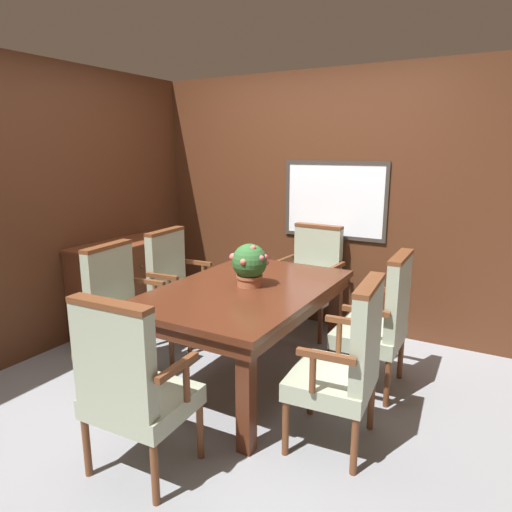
{
  "coord_description": "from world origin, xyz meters",
  "views": [
    {
      "loc": [
        1.79,
        -2.53,
        1.72
      ],
      "look_at": [
        0.14,
        0.35,
        0.94
      ],
      "focal_mm": 32.0,
      "sensor_mm": 36.0,
      "label": 1
    }
  ],
  "objects_px": {
    "dining_table": "(246,299)",
    "potted_plant": "(249,264)",
    "sideboard_cabinet": "(125,286)",
    "chair_left_near": "(122,307)",
    "chair_head_near": "(131,384)",
    "chair_head_far": "(312,276)",
    "chair_right_far": "(381,319)",
    "chair_right_near": "(346,361)",
    "chair_left_far": "(177,283)"
  },
  "relations": [
    {
      "from": "chair_left_far",
      "to": "chair_left_near",
      "type": "distance_m",
      "value": 0.72
    },
    {
      "from": "chair_right_far",
      "to": "potted_plant",
      "type": "xyz_separation_m",
      "value": [
        -0.89,
        -0.35,
        0.37
      ]
    },
    {
      "from": "chair_left_near",
      "to": "potted_plant",
      "type": "distance_m",
      "value": 1.06
    },
    {
      "from": "chair_head_near",
      "to": "dining_table",
      "type": "bearing_deg",
      "value": -91.61
    },
    {
      "from": "potted_plant",
      "to": "sideboard_cabinet",
      "type": "relative_size",
      "value": 0.3
    },
    {
      "from": "dining_table",
      "to": "sideboard_cabinet",
      "type": "height_order",
      "value": "sideboard_cabinet"
    },
    {
      "from": "dining_table",
      "to": "chair_left_far",
      "type": "bearing_deg",
      "value": 159.32
    },
    {
      "from": "chair_left_far",
      "to": "chair_right_far",
      "type": "bearing_deg",
      "value": -93.15
    },
    {
      "from": "chair_head_far",
      "to": "sideboard_cabinet",
      "type": "height_order",
      "value": "chair_head_far"
    },
    {
      "from": "chair_head_near",
      "to": "chair_left_near",
      "type": "relative_size",
      "value": 1.0
    },
    {
      "from": "chair_left_near",
      "to": "potted_plant",
      "type": "xyz_separation_m",
      "value": [
        0.91,
        0.39,
        0.37
      ]
    },
    {
      "from": "chair_right_far",
      "to": "chair_head_far",
      "type": "height_order",
      "value": "same"
    },
    {
      "from": "chair_head_near",
      "to": "chair_left_near",
      "type": "bearing_deg",
      "value": -45.05
    },
    {
      "from": "chair_head_near",
      "to": "chair_head_far",
      "type": "xyz_separation_m",
      "value": [
        0.0,
        2.39,
        0.0
      ]
    },
    {
      "from": "chair_head_near",
      "to": "chair_head_far",
      "type": "height_order",
      "value": "same"
    },
    {
      "from": "dining_table",
      "to": "chair_right_near",
      "type": "relative_size",
      "value": 1.63
    },
    {
      "from": "potted_plant",
      "to": "sideboard_cabinet",
      "type": "height_order",
      "value": "potted_plant"
    },
    {
      "from": "sideboard_cabinet",
      "to": "chair_left_far",
      "type": "bearing_deg",
      "value": 4.43
    },
    {
      "from": "chair_head_far",
      "to": "potted_plant",
      "type": "relative_size",
      "value": 3.24
    },
    {
      "from": "chair_right_near",
      "to": "chair_left_far",
      "type": "height_order",
      "value": "same"
    },
    {
      "from": "dining_table",
      "to": "chair_head_far",
      "type": "xyz_separation_m",
      "value": [
        0.03,
        1.2,
        -0.11
      ]
    },
    {
      "from": "dining_table",
      "to": "chair_head_near",
      "type": "height_order",
      "value": "chair_head_near"
    },
    {
      "from": "chair_right_near",
      "to": "chair_left_far",
      "type": "relative_size",
      "value": 1.0
    },
    {
      "from": "chair_head_near",
      "to": "chair_head_far",
      "type": "distance_m",
      "value": 2.39
    },
    {
      "from": "potted_plant",
      "to": "chair_left_far",
      "type": "bearing_deg",
      "value": 161.33
    },
    {
      "from": "potted_plant",
      "to": "sideboard_cabinet",
      "type": "distance_m",
      "value": 1.65
    },
    {
      "from": "chair_head_near",
      "to": "chair_left_near",
      "type": "distance_m",
      "value": 1.25
    },
    {
      "from": "dining_table",
      "to": "chair_right_near",
      "type": "xyz_separation_m",
      "value": [
        0.9,
        -0.39,
        -0.11
      ]
    },
    {
      "from": "chair_left_far",
      "to": "chair_right_far",
      "type": "relative_size",
      "value": 1.0
    },
    {
      "from": "chair_left_far",
      "to": "chair_right_far",
      "type": "height_order",
      "value": "same"
    },
    {
      "from": "chair_right_far",
      "to": "chair_left_near",
      "type": "distance_m",
      "value": 1.94
    },
    {
      "from": "chair_left_far",
      "to": "chair_head_far",
      "type": "relative_size",
      "value": 1.0
    },
    {
      "from": "dining_table",
      "to": "chair_right_far",
      "type": "distance_m",
      "value": 0.98
    },
    {
      "from": "chair_right_far",
      "to": "sideboard_cabinet",
      "type": "relative_size",
      "value": 0.98
    },
    {
      "from": "chair_right_near",
      "to": "potted_plant",
      "type": "xyz_separation_m",
      "value": [
        -0.89,
        0.43,
        0.37
      ]
    },
    {
      "from": "dining_table",
      "to": "chair_left_near",
      "type": "xyz_separation_m",
      "value": [
        -0.9,
        -0.36,
        -0.11
      ]
    },
    {
      "from": "chair_right_near",
      "to": "chair_left_near",
      "type": "height_order",
      "value": "same"
    },
    {
      "from": "dining_table",
      "to": "chair_head_far",
      "type": "relative_size",
      "value": 1.63
    },
    {
      "from": "chair_head_far",
      "to": "chair_head_near",
      "type": "bearing_deg",
      "value": -86.32
    },
    {
      "from": "chair_right_near",
      "to": "chair_head_near",
      "type": "xyz_separation_m",
      "value": [
        -0.88,
        -0.81,
        0.0
      ]
    },
    {
      "from": "chair_left_near",
      "to": "sideboard_cabinet",
      "type": "distance_m",
      "value": 0.94
    },
    {
      "from": "potted_plant",
      "to": "chair_right_far",
      "type": "bearing_deg",
      "value": 21.2
    },
    {
      "from": "chair_left_near",
      "to": "chair_head_near",
      "type": "bearing_deg",
      "value": -137.81
    },
    {
      "from": "sideboard_cabinet",
      "to": "chair_left_near",
      "type": "bearing_deg",
      "value": -45.75
    },
    {
      "from": "chair_right_near",
      "to": "chair_head_far",
      "type": "height_order",
      "value": "same"
    },
    {
      "from": "chair_head_near",
      "to": "chair_left_far",
      "type": "xyz_separation_m",
      "value": [
        -0.97,
        1.55,
        0.0
      ]
    },
    {
      "from": "dining_table",
      "to": "potted_plant",
      "type": "distance_m",
      "value": 0.26
    },
    {
      "from": "chair_head_near",
      "to": "chair_right_far",
      "type": "distance_m",
      "value": 1.8
    },
    {
      "from": "chair_left_far",
      "to": "chair_left_near",
      "type": "bearing_deg",
      "value": 179.91
    },
    {
      "from": "dining_table",
      "to": "chair_right_far",
      "type": "relative_size",
      "value": 1.63
    }
  ]
}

